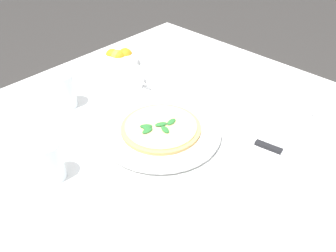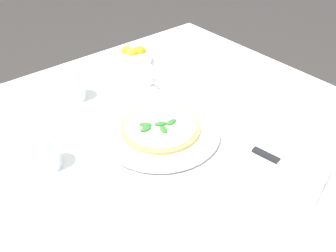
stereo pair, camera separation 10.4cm
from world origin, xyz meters
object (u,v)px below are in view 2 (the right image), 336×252
object	(u,v)px
pizza_plate	(161,131)
coffee_cup_near_right	(143,77)
coffee_cup_far_right	(332,132)
pizza	(160,127)
napkin_folded	(281,168)
citrus_bowl	(133,56)
water_glass_center_back	(46,153)
dinner_knife	(283,164)
water_glass_near_left	(73,85)

from	to	relation	value
pizza_plate	coffee_cup_near_right	size ratio (longest dim) A/B	2.65
coffee_cup_far_right	pizza	bearing A→B (deg)	-133.41
napkin_folded	citrus_bowl	distance (m)	0.74
pizza	water_glass_center_back	bearing A→B (deg)	-104.12
coffee_cup_far_right	water_glass_center_back	distance (m)	0.78
dinner_knife	pizza	bearing A→B (deg)	-164.95
water_glass_center_back	napkin_folded	distance (m)	0.61
pizza_plate	pizza	distance (m)	0.01
pizza	citrus_bowl	bearing A→B (deg)	155.02
water_glass_near_left	dinner_knife	world-z (taller)	water_glass_near_left
coffee_cup_far_right	dinner_knife	bearing A→B (deg)	-93.51
pizza_plate	pizza	xyz separation A→B (m)	(-0.00, -0.00, 0.01)
pizza	napkin_folded	size ratio (longest dim) A/B	0.95
coffee_cup_far_right	water_glass_center_back	world-z (taller)	water_glass_center_back
coffee_cup_near_right	dinner_knife	xyz separation A→B (m)	(0.58, 0.02, -0.01)
pizza_plate	napkin_folded	distance (m)	0.35
water_glass_center_back	napkin_folded	bearing A→B (deg)	49.02
coffee_cup_far_right	napkin_folded	bearing A→B (deg)	-94.26
napkin_folded	citrus_bowl	xyz separation A→B (m)	(-0.74, 0.05, 0.02)
pizza_plate	pizza	bearing A→B (deg)	-101.34
coffee_cup_far_right	napkin_folded	xyz separation A→B (m)	(-0.02, -0.21, -0.02)
coffee_cup_far_right	water_glass_center_back	size ratio (longest dim) A/B	1.20
water_glass_center_back	coffee_cup_near_right	bearing A→B (deg)	112.34
pizza_plate	coffee_cup_far_right	xyz separation A→B (m)	(0.33, 0.35, 0.02)
pizza_plate	water_glass_near_left	world-z (taller)	water_glass_near_left
coffee_cup_near_right	water_glass_near_left	size ratio (longest dim) A/B	1.16
coffee_cup_near_right	water_glass_center_back	xyz separation A→B (m)	(0.18, -0.44, 0.02)
water_glass_near_left	pizza	bearing A→B (deg)	17.53
water_glass_center_back	dinner_knife	world-z (taller)	water_glass_center_back
water_glass_near_left	pizza_plate	bearing A→B (deg)	17.61
water_glass_center_back	pizza	bearing A→B (deg)	75.88
pizza	citrus_bowl	size ratio (longest dim) A/B	1.55
coffee_cup_near_right	napkin_folded	distance (m)	0.58
pizza_plate	citrus_bowl	bearing A→B (deg)	155.08
dinner_knife	citrus_bowl	distance (m)	0.74
water_glass_near_left	citrus_bowl	bearing A→B (deg)	106.55
pizza	napkin_folded	xyz separation A→B (m)	(0.32, 0.15, -0.02)
napkin_folded	coffee_cup_near_right	bearing A→B (deg)	166.65
pizza_plate	water_glass_near_left	xyz separation A→B (m)	(-0.33, -0.10, 0.04)
coffee_cup_far_right	dinner_knife	size ratio (longest dim) A/B	0.67
pizza	dinner_knife	xyz separation A→B (m)	(0.32, 0.15, -0.00)
pizza	water_glass_near_left	distance (m)	0.35
citrus_bowl	pizza_plate	bearing A→B (deg)	-24.92
pizza_plate	coffee_cup_far_right	distance (m)	0.49
napkin_folded	dinner_knife	bearing A→B (deg)	-5.62
pizza_plate	pizza	size ratio (longest dim) A/B	1.50
pizza_plate	coffee_cup_near_right	distance (m)	0.29
coffee_cup_far_right	dinner_knife	world-z (taller)	coffee_cup_far_right
coffee_cup_near_right	water_glass_near_left	distance (m)	0.24
pizza_plate	coffee_cup_far_right	world-z (taller)	coffee_cup_far_right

